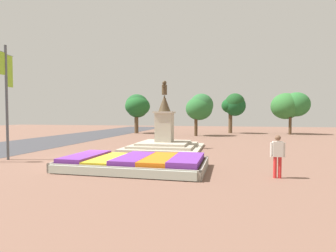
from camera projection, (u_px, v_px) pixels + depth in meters
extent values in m
plane|color=brown|center=(94.00, 159.00, 14.94)|extent=(92.44, 92.44, 0.00)
cube|color=#38281C|center=(134.00, 165.00, 12.17)|extent=(6.46, 3.35, 0.38)
cube|color=gray|center=(119.00, 172.00, 10.52)|extent=(6.63, 0.16, 0.42)
cube|color=gray|center=(145.00, 158.00, 13.83)|extent=(6.63, 0.16, 0.42)
cube|color=gray|center=(71.00, 161.00, 12.90)|extent=(0.13, 3.50, 0.42)
cube|color=gray|center=(204.00, 167.00, 11.44)|extent=(0.13, 3.50, 0.42)
cube|color=#72339E|center=(86.00, 156.00, 12.72)|extent=(1.27, 3.11, 0.21)
cube|color=yellow|center=(109.00, 158.00, 12.44)|extent=(1.27, 3.11, 0.11)
cube|color=#72339E|center=(134.00, 158.00, 12.16)|extent=(1.27, 3.11, 0.22)
cube|color=orange|center=(160.00, 159.00, 11.88)|extent=(1.27, 3.11, 0.21)
cube|color=#72339E|center=(187.00, 160.00, 11.60)|extent=(1.27, 3.11, 0.26)
cube|color=#B2BCAD|center=(119.00, 172.00, 10.47)|extent=(6.30, 0.26, 0.34)
cube|color=#AFA591|center=(164.00, 147.00, 19.68)|extent=(5.52, 5.52, 0.17)
cube|color=#B0A691|center=(164.00, 145.00, 19.67)|extent=(4.56, 4.56, 0.17)
cube|color=#B4AA95|center=(164.00, 143.00, 19.66)|extent=(3.60, 3.60, 0.17)
cube|color=#B2A893|center=(164.00, 127.00, 19.62)|extent=(1.22, 1.22, 2.14)
cube|color=#B2A893|center=(164.00, 112.00, 19.57)|extent=(1.44, 1.44, 0.12)
cone|color=#473823|center=(164.00, 103.00, 19.54)|extent=(0.92, 0.92, 1.25)
cylinder|color=#473823|center=(164.00, 90.00, 19.50)|extent=(0.39, 0.39, 0.73)
sphere|color=#473823|center=(164.00, 83.00, 19.48)|extent=(0.32, 0.32, 0.32)
cylinder|color=#473823|center=(164.00, 88.00, 19.26)|extent=(0.10, 0.63, 0.45)
cylinder|color=#4C5156|center=(7.00, 103.00, 14.52)|extent=(0.14, 0.14, 6.35)
cube|color=#8CBF2D|center=(10.00, 71.00, 14.74)|extent=(0.06, 0.45, 1.78)
cylinder|color=#4C5156|center=(9.00, 55.00, 14.70)|extent=(0.09, 0.59, 0.03)
cube|color=#8CBF2D|center=(1.00, 63.00, 14.12)|extent=(0.07, 0.49, 1.24)
cylinder|color=#4C5156|center=(1.00, 51.00, 14.09)|extent=(0.09, 0.63, 0.03)
cylinder|color=red|center=(275.00, 167.00, 10.37)|extent=(0.13, 0.13, 0.85)
cylinder|color=red|center=(280.00, 167.00, 10.34)|extent=(0.13, 0.13, 0.85)
cube|color=beige|center=(278.00, 149.00, 10.33)|extent=(0.39, 0.23, 0.60)
cylinder|color=beige|center=(271.00, 150.00, 10.37)|extent=(0.09, 0.09, 0.57)
cylinder|color=beige|center=(284.00, 150.00, 10.29)|extent=(0.09, 0.09, 0.57)
sphere|color=brown|center=(278.00, 138.00, 10.31)|extent=(0.22, 0.22, 0.22)
cylinder|color=#4C3823|center=(196.00, 127.00, 31.52)|extent=(0.39, 0.39, 2.25)
ellipsoid|color=#2A6930|center=(199.00, 108.00, 31.70)|extent=(3.22, 3.13, 2.81)
ellipsoid|color=#2E6E36|center=(200.00, 108.00, 31.79)|extent=(2.71, 2.53, 2.20)
ellipsoid|color=#2D6A36|center=(201.00, 105.00, 31.76)|extent=(2.86, 2.68, 2.79)
cylinder|color=brown|center=(230.00, 124.00, 36.45)|extent=(0.52, 0.52, 2.67)
ellipsoid|color=#164E20|center=(231.00, 106.00, 36.11)|extent=(2.56, 2.75, 2.11)
ellipsoid|color=#184F25|center=(235.00, 106.00, 35.73)|extent=(2.83, 2.74, 2.78)
ellipsoid|color=#1B4B20|center=(235.00, 103.00, 35.71)|extent=(2.61, 2.73, 2.57)
cylinder|color=brown|center=(136.00, 125.00, 36.21)|extent=(0.55, 0.55, 2.20)
ellipsoid|color=#21592A|center=(137.00, 105.00, 36.30)|extent=(3.25, 2.91, 3.12)
ellipsoid|color=#205D27|center=(138.00, 106.00, 36.06)|extent=(3.42, 3.50, 2.67)
ellipsoid|color=#275B27|center=(137.00, 110.00, 36.49)|extent=(2.72, 2.62, 2.12)
cylinder|color=#4C3823|center=(290.00, 126.00, 33.86)|extent=(0.36, 0.36, 2.23)
ellipsoid|color=#306E31|center=(286.00, 106.00, 34.66)|extent=(3.78, 3.79, 3.44)
ellipsoid|color=#2D6E32|center=(296.00, 104.00, 34.04)|extent=(3.39, 2.96, 3.15)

